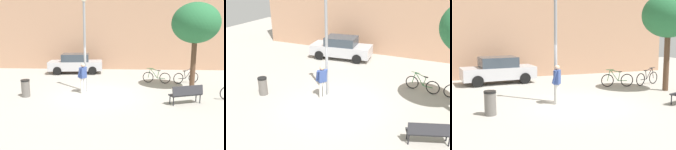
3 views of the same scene
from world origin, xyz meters
TOP-DOWN VIEW (x-y plane):
  - ground_plane at (0.00, 0.00)m, footprint 36.00×36.00m
  - building_facade at (0.00, 9.31)m, footprint 19.86×2.00m
  - lamppost at (-0.79, 0.72)m, footprint 0.28×0.28m
  - person_by_lamppost at (-0.86, 0.32)m, footprint 0.52×0.62m
  - park_bench at (4.38, -1.43)m, footprint 1.67×0.98m
  - plaza_tree at (5.36, 1.29)m, footprint 2.65×2.65m
  - bicycle_black at (5.46, 3.09)m, footprint 1.75×0.57m
  - bicycle_green at (3.52, 3.09)m, footprint 1.77×0.46m
  - parked_car_silver at (-2.50, 6.37)m, footprint 4.35×2.16m
  - trash_bin at (-3.75, -0.61)m, footprint 0.45×0.45m

SIDE VIEW (x-z plane):
  - ground_plane at x=0.00m, z-range 0.00..0.00m
  - bicycle_green at x=3.52m, z-range -0.10..0.87m
  - bicycle_black at x=5.46m, z-range -0.10..0.87m
  - trash_bin at x=-3.75m, z-range 0.00..0.92m
  - park_bench at x=4.38m, z-range 0.08..1.01m
  - parked_car_silver at x=-2.50m, z-range 0.00..1.55m
  - person_by_lamppost at x=-0.86m, z-range 0.13..1.80m
  - lamppost at x=-0.79m, z-range 0.37..5.60m
  - building_facade at x=0.00m, z-range 0.00..7.38m
  - plaza_tree at x=5.36m, z-range 1.33..6.30m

